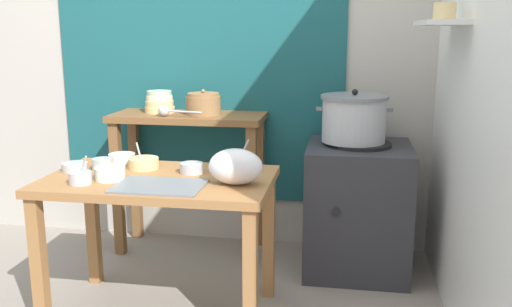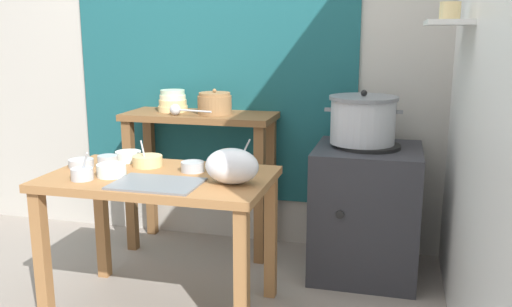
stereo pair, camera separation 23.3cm
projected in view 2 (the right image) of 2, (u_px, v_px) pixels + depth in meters
wall_back at (249, 48)px, 3.60m from camera, size 4.40×0.12×2.60m
wall_right at (484, 57)px, 2.44m from camera, size 0.30×3.20×2.60m
prep_table at (160, 196)px, 2.74m from camera, size 1.10×0.66×0.72m
back_shelf_table at (200, 147)px, 3.55m from camera, size 0.96×0.40×0.90m
stove_block at (366, 210)px, 3.23m from camera, size 0.60×0.61×0.78m
steamer_pot at (363, 120)px, 3.14m from camera, size 0.44×0.39×0.31m
clay_pot at (215, 103)px, 3.46m from camera, size 0.21×0.21×0.16m
bowl_stack_enamel at (173, 101)px, 3.57m from camera, size 0.19×0.19×0.14m
ladle at (177, 110)px, 3.41m from camera, size 0.28×0.08×0.07m
serving_tray at (156, 184)px, 2.54m from camera, size 0.40×0.28×0.01m
plastic_bag at (232, 166)px, 2.54m from camera, size 0.25×0.18×0.17m
prep_bowl_0 at (81, 163)px, 2.86m from camera, size 0.13×0.13×0.04m
prep_bowl_1 at (242, 163)px, 2.80m from camera, size 0.12×0.12×0.16m
prep_bowl_2 at (128, 156)px, 2.99m from camera, size 0.14×0.14×0.05m
prep_bowl_3 at (108, 161)px, 2.87m from camera, size 0.10×0.10×0.06m
prep_bowl_4 at (147, 160)px, 2.88m from camera, size 0.15×0.15×0.14m
prep_bowl_5 at (193, 166)px, 2.77m from camera, size 0.12×0.12×0.05m
prep_bowl_6 at (111, 170)px, 2.68m from camera, size 0.14×0.14×0.06m
prep_bowl_7 at (82, 173)px, 2.62m from camera, size 0.10×0.10×0.14m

